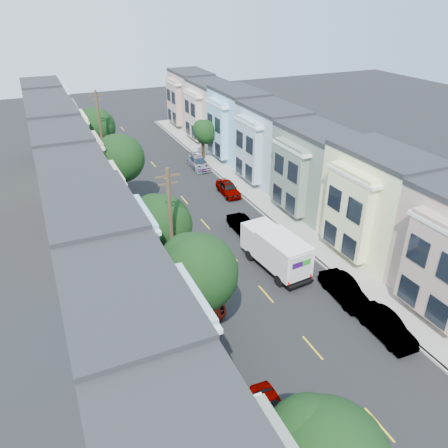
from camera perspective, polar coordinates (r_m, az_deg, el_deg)
name	(u,v)px	position (r m, az deg, el deg)	size (l,w,h in m)	color
ground	(266,294)	(32.62, 5.51, -9.12)	(160.00, 160.00, 0.00)	black
road_slab	(194,211)	(44.26, -3.92, 1.65)	(12.00, 70.00, 0.02)	black
curb_left	(135,222)	(42.80, -11.52, 0.24)	(0.30, 70.00, 0.15)	gray
curb_right	(248,201)	(46.42, 3.09, 3.08)	(0.30, 70.00, 0.15)	gray
sidewalk_left	(122,225)	(42.59, -13.21, -0.10)	(2.60, 70.00, 0.15)	gray
sidewalk_right	(258,198)	(46.98, 4.51, 3.35)	(2.60, 70.00, 0.15)	gray
centerline	(194,211)	(44.27, -3.92, 1.64)	(0.12, 70.00, 0.01)	gold
townhouse_row_left	(81,233)	(42.26, -18.21, -1.18)	(5.00, 70.00, 8.50)	gray
townhouse_row_right	(289,193)	(48.80, 8.45, 4.00)	(5.00, 70.00, 8.50)	gray
tree_b	(197,274)	(25.37, -3.59, -6.48)	(4.70, 4.70, 7.65)	black
tree_c	(160,226)	(31.79, -8.38, -0.21)	(4.55, 4.55, 7.04)	black
tree_d	(119,159)	(43.54, -13.53, 8.26)	(4.70, 4.70, 7.84)	black
tree_e	(95,127)	(56.79, -16.46, 12.04)	(4.70, 4.70, 7.41)	black
tree_far_r	(205,132)	(57.60, -2.53, 11.88)	(3.10, 3.10, 5.21)	black
utility_pole_near	(172,239)	(29.20, -6.84, -1.91)	(1.60, 0.26, 10.00)	#42301E
utility_pole_far	(101,135)	(52.87, -15.74, 11.11)	(1.60, 0.26, 10.00)	#42301E
fedex_truck	(276,249)	(34.60, 6.75, -3.32)	(2.50, 6.49, 3.11)	silver
lead_sedan	(242,225)	(40.15, 2.37, -0.17)	(1.41, 4.01, 1.34)	black
parked_left_b	(274,414)	(24.36, 6.54, -23.41)	(1.54, 4.01, 1.30)	black
parked_left_c	(199,297)	(31.09, -3.22, -9.45)	(2.42, 5.26, 1.46)	#939DAB
parked_left_d	(155,228)	(40.04, -8.97, -0.49)	(2.07, 4.93, 1.48)	#5D1315
parked_right_a	(386,326)	(30.49, 20.41, -12.42)	(1.54, 4.38, 1.46)	#353637
parked_right_b	(344,289)	(32.85, 15.41, -8.23)	(1.58, 4.48, 1.49)	silver
parked_right_c	(228,188)	(47.68, 0.56, 4.68)	(1.72, 4.49, 1.46)	black
parked_right_d	(199,163)	(55.37, -3.33, 7.99)	(1.94, 4.62, 1.39)	#0C093A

